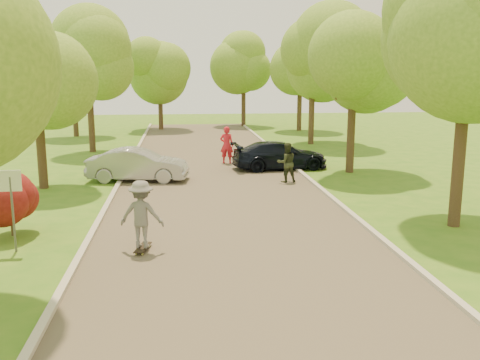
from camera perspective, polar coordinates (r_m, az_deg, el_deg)
name	(u,v)px	position (r m, az deg, el deg)	size (l,w,h in m)	color
ground	(257,306)	(11.04, 1.81, -13.33)	(100.00, 100.00, 0.00)	#386D1A
road	(224,208)	(18.56, -1.71, -2.95)	(8.00, 60.00, 0.01)	#4C4438
curb_left	(105,209)	(18.67, -14.21, -3.05)	(0.18, 60.00, 0.12)	#B2AD9E
curb_right	(338,203)	(19.29, 10.38, -2.42)	(0.18, 60.00, 0.12)	#B2AD9E
street_sign	(11,194)	(14.90, -23.22, -1.34)	(0.55, 0.06, 2.17)	#59595E
red_shrub	(10,198)	(16.54, -23.28, -1.80)	(1.70, 1.70, 1.95)	#382619
tree_l_midb	(40,73)	(22.56, -20.51, 10.66)	(4.30, 4.20, 6.62)	#382619
tree_l_far	(91,57)	(32.30, -15.56, 12.56)	(4.92, 4.80, 7.79)	#382619
tree_r_mida	(476,39)	(17.18, 23.88, 13.56)	(5.13, 5.00, 7.95)	#382619
tree_r_midb	(358,66)	(25.23, 12.47, 11.79)	(4.51, 4.40, 7.01)	#382619
tree_r_far	(317,52)	(35.03, 8.18, 13.34)	(5.33, 5.20, 8.34)	#382619
tree_bg_a	(75,62)	(40.58, -17.18, 11.95)	(5.12, 5.00, 7.72)	#382619
tree_bg_b	(303,60)	(43.02, 6.76, 12.62)	(5.12, 5.00, 7.95)	#382619
tree_bg_c	(162,67)	(43.93, -8.32, 11.88)	(4.92, 4.80, 7.33)	#382619
tree_bg_d	(246,63)	(46.27, 0.66, 12.33)	(5.12, 5.00, 7.72)	#382619
silver_sedan	(138,165)	(23.36, -10.84, 1.60)	(1.49, 4.27, 1.41)	#9E9EA2
dark_sedan	(280,155)	(25.87, 4.27, 2.64)	(1.87, 4.60, 1.33)	black
longboard	(143,248)	(14.36, -10.33, -7.11)	(0.44, 0.95, 0.11)	black
skateboarder	(142,214)	(14.10, -10.46, -3.61)	(1.15, 0.66, 1.78)	slate
person_striped	(227,145)	(27.31, -1.43, 3.75)	(0.70, 0.46, 1.91)	red
person_olive	(287,163)	(22.70, 4.99, 1.85)	(0.83, 0.64, 1.70)	#29301D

